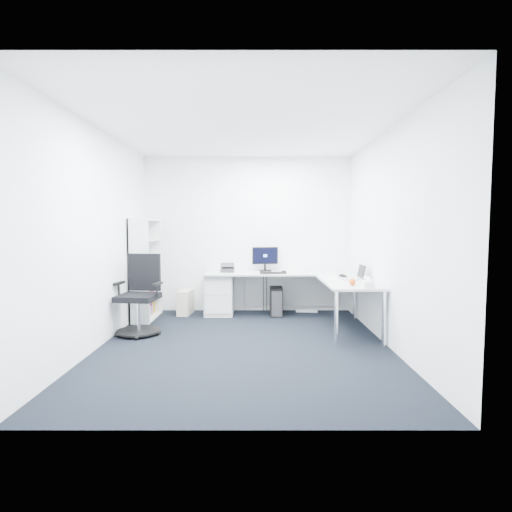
{
  "coord_description": "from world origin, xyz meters",
  "views": [
    {
      "loc": [
        0.15,
        -4.93,
        1.5
      ],
      "look_at": [
        0.15,
        1.05,
        1.05
      ],
      "focal_mm": 28.0,
      "sensor_mm": 36.0,
      "label": 1
    }
  ],
  "objects_px": {
    "laptop": "(349,272)",
    "l_desk": "(281,297)",
    "monitor": "(265,259)",
    "task_chair": "(138,295)",
    "bookshelf": "(146,269)"
  },
  "relations": [
    {
      "from": "l_desk",
      "to": "task_chair",
      "type": "height_order",
      "value": "task_chair"
    },
    {
      "from": "task_chair",
      "to": "laptop",
      "type": "relative_size",
      "value": 3.42
    },
    {
      "from": "monitor",
      "to": "l_desk",
      "type": "bearing_deg",
      "value": -72.62
    },
    {
      "from": "monitor",
      "to": "laptop",
      "type": "distance_m",
      "value": 1.6
    },
    {
      "from": "l_desk",
      "to": "task_chair",
      "type": "xyz_separation_m",
      "value": [
        -2.03,
        -0.9,
        0.19
      ]
    },
    {
      "from": "l_desk",
      "to": "laptop",
      "type": "relative_size",
      "value": 7.67
    },
    {
      "from": "l_desk",
      "to": "monitor",
      "type": "height_order",
      "value": "monitor"
    },
    {
      "from": "laptop",
      "to": "l_desk",
      "type": "bearing_deg",
      "value": 146.22
    },
    {
      "from": "task_chair",
      "to": "l_desk",
      "type": "bearing_deg",
      "value": 31.08
    },
    {
      "from": "bookshelf",
      "to": "monitor",
      "type": "relative_size",
      "value": 3.62
    },
    {
      "from": "monitor",
      "to": "bookshelf",
      "type": "bearing_deg",
      "value": -175.71
    },
    {
      "from": "task_chair",
      "to": "monitor",
      "type": "relative_size",
      "value": 2.48
    },
    {
      "from": "l_desk",
      "to": "laptop",
      "type": "bearing_deg",
      "value": -31.18
    },
    {
      "from": "task_chair",
      "to": "laptop",
      "type": "height_order",
      "value": "task_chair"
    },
    {
      "from": "l_desk",
      "to": "monitor",
      "type": "relative_size",
      "value": 5.57
    }
  ]
}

